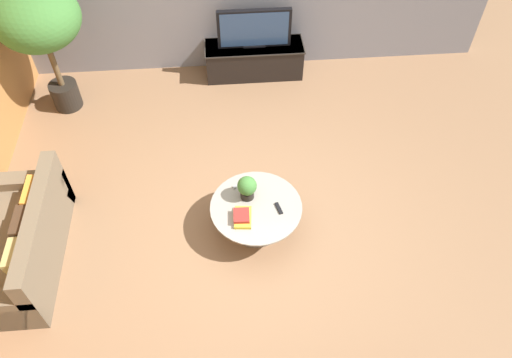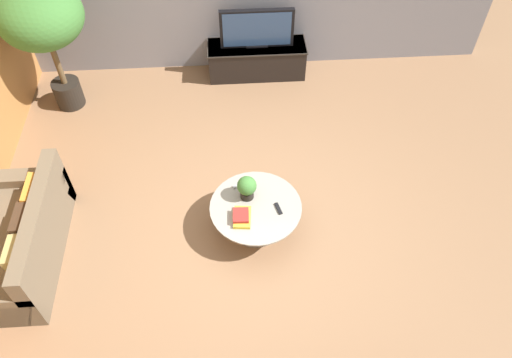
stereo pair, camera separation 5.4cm
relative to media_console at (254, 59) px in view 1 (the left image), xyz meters
name	(u,v)px [view 1 (the left image)]	position (x,y,z in m)	size (l,w,h in m)	color
ground_plane	(260,229)	(-0.17, -2.94, -0.27)	(24.00, 24.00, 0.00)	#8C6647
media_console	(254,59)	(0.00, 0.00, 0.00)	(1.48, 0.50, 0.51)	black
television	(254,29)	(0.00, 0.00, 0.53)	(1.07, 0.13, 0.59)	black
coffee_table	(256,213)	(-0.21, -2.92, 0.03)	(1.04, 1.04, 0.42)	#756656
couch_by_wall	(22,244)	(-2.79, -3.13, 0.02)	(0.84, 1.72, 0.84)	brown
potted_palm_tall	(39,23)	(-2.77, -0.52, 1.10)	(1.09, 1.09, 1.84)	black
potted_plant_tabletop	(247,187)	(-0.30, -2.78, 0.32)	(0.22, 0.22, 0.30)	black
book_stack	(242,217)	(-0.37, -3.08, 0.19)	(0.21, 0.30, 0.08)	gold
remote_black	(279,208)	(0.04, -2.98, 0.16)	(0.04, 0.16, 0.02)	black
remote_silver	(239,185)	(-0.39, -2.60, 0.16)	(0.04, 0.16, 0.02)	gray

